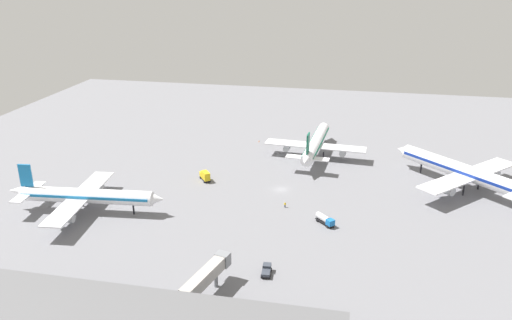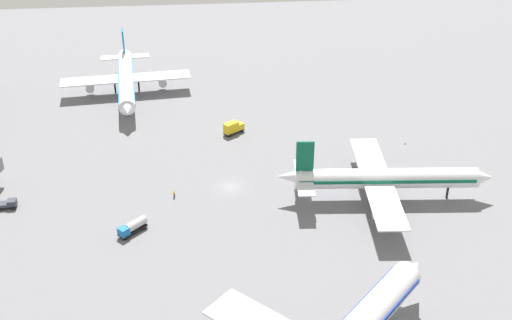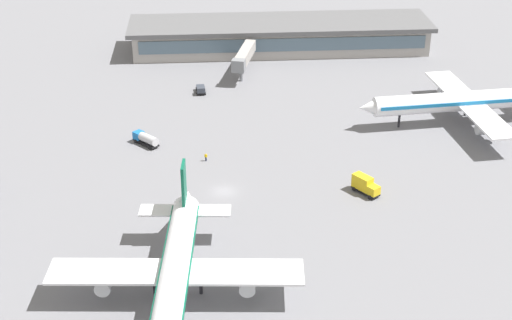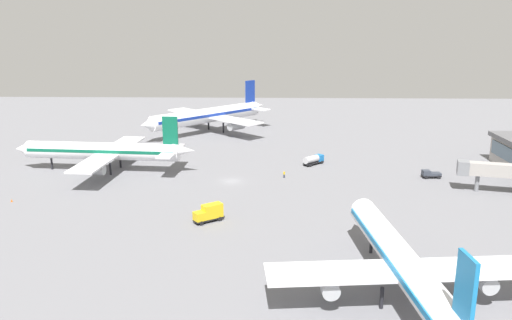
{
  "view_description": "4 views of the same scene",
  "coord_description": "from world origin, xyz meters",
  "px_view_note": "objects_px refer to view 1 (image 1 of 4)",
  "views": [
    {
      "loc": [
        21.72,
        -146.96,
        66.89
      ],
      "look_at": [
        -9.52,
        7.18,
        6.69
      ],
      "focal_mm": 35.7,
      "sensor_mm": 36.0,
      "label": 1
    },
    {
      "loc": [
        123.86,
        -5.86,
        77.41
      ],
      "look_at": [
        -4.09,
        6.18,
        4.23
      ],
      "focal_mm": 45.73,
      "sensor_mm": 36.0,
      "label": 2
    },
    {
      "loc": [
        2.44,
        121.41,
        70.12
      ],
      "look_at": [
        -6.25,
        -4.74,
        3.86
      ],
      "focal_mm": 53.18,
      "sensor_mm": 36.0,
      "label": 3
    },
    {
      "loc": [
        -116.15,
        -8.99,
        35.74
      ],
      "look_at": [
        -6.17,
        -5.9,
        6.84
      ],
      "focal_mm": 36.16,
      "sensor_mm": 36.0,
      "label": 4
    }
  ],
  "objects_px": {
    "airplane_distant": "(465,172)",
    "ground_crew_worker": "(285,205)",
    "pushback_tractor": "(266,270)",
    "safety_cone_near_gate": "(259,141)",
    "fuel_truck": "(325,219)",
    "catering_truck": "(205,176)",
    "airplane_at_gate": "(316,143)",
    "airplane_taxiing": "(85,196)"
  },
  "relations": [
    {
      "from": "airplane_distant",
      "to": "fuel_truck",
      "type": "distance_m",
      "value": 52.77
    },
    {
      "from": "airplane_at_gate",
      "to": "airplane_distant",
      "type": "distance_m",
      "value": 53.06
    },
    {
      "from": "ground_crew_worker",
      "to": "catering_truck",
      "type": "bearing_deg",
      "value": -109.09
    },
    {
      "from": "fuel_truck",
      "to": "catering_truck",
      "type": "bearing_deg",
      "value": -162.63
    },
    {
      "from": "pushback_tractor",
      "to": "ground_crew_worker",
      "type": "bearing_deg",
      "value": -2.45
    },
    {
      "from": "airplane_distant",
      "to": "catering_truck",
      "type": "relative_size",
      "value": 7.55
    },
    {
      "from": "airplane_taxiing",
      "to": "safety_cone_near_gate",
      "type": "relative_size",
      "value": 77.33
    },
    {
      "from": "airplane_taxiing",
      "to": "airplane_at_gate",
      "type": "bearing_deg",
      "value": 38.81
    },
    {
      "from": "fuel_truck",
      "to": "airplane_distant",
      "type": "bearing_deg",
      "value": 84.3
    },
    {
      "from": "fuel_truck",
      "to": "ground_crew_worker",
      "type": "relative_size",
      "value": 3.51
    },
    {
      "from": "fuel_truck",
      "to": "ground_crew_worker",
      "type": "distance_m",
      "value": 14.71
    },
    {
      "from": "airplane_distant",
      "to": "ground_crew_worker",
      "type": "height_order",
      "value": "airplane_distant"
    },
    {
      "from": "airplane_distant",
      "to": "ground_crew_worker",
      "type": "relative_size",
      "value": 25.53
    },
    {
      "from": "airplane_at_gate",
      "to": "fuel_truck",
      "type": "xyz_separation_m",
      "value": [
        7.52,
        -52.96,
        -3.78
      ]
    },
    {
      "from": "airplane_distant",
      "to": "catering_truck",
      "type": "height_order",
      "value": "airplane_distant"
    },
    {
      "from": "airplane_distant",
      "to": "pushback_tractor",
      "type": "relative_size",
      "value": 9.44
    },
    {
      "from": "catering_truck",
      "to": "pushback_tractor",
      "type": "distance_m",
      "value": 58.24
    },
    {
      "from": "airplane_at_gate",
      "to": "catering_truck",
      "type": "relative_size",
      "value": 8.27
    },
    {
      "from": "pushback_tractor",
      "to": "ground_crew_worker",
      "type": "height_order",
      "value": "pushback_tractor"
    },
    {
      "from": "ground_crew_worker",
      "to": "safety_cone_near_gate",
      "type": "bearing_deg",
      "value": -153.69
    },
    {
      "from": "pushback_tractor",
      "to": "safety_cone_near_gate",
      "type": "bearing_deg",
      "value": 8.33
    },
    {
      "from": "pushback_tractor",
      "to": "safety_cone_near_gate",
      "type": "height_order",
      "value": "pushback_tractor"
    },
    {
      "from": "airplane_distant",
      "to": "fuel_truck",
      "type": "xyz_separation_m",
      "value": [
        -41.39,
        -32.41,
        -4.53
      ]
    },
    {
      "from": "ground_crew_worker",
      "to": "safety_cone_near_gate",
      "type": "relative_size",
      "value": 2.78
    },
    {
      "from": "airplane_at_gate",
      "to": "airplane_taxiing",
      "type": "relative_size",
      "value": 1.01
    },
    {
      "from": "airplane_distant",
      "to": "fuel_truck",
      "type": "bearing_deg",
      "value": 81.75
    },
    {
      "from": "airplane_at_gate",
      "to": "airplane_distant",
      "type": "relative_size",
      "value": 1.1
    },
    {
      "from": "airplane_distant",
      "to": "safety_cone_near_gate",
      "type": "bearing_deg",
      "value": 19.37
    },
    {
      "from": "fuel_truck",
      "to": "pushback_tractor",
      "type": "xyz_separation_m",
      "value": [
        -11.45,
        -27.19,
        -0.42
      ]
    },
    {
      "from": "airplane_taxiing",
      "to": "catering_truck",
      "type": "relative_size",
      "value": 8.22
    },
    {
      "from": "airplane_distant",
      "to": "safety_cone_near_gate",
      "type": "xyz_separation_m",
      "value": [
        -72.82,
        32.92,
        -5.62
      ]
    },
    {
      "from": "airplane_taxiing",
      "to": "catering_truck",
      "type": "distance_m",
      "value": 39.86
    },
    {
      "from": "airplane_at_gate",
      "to": "catering_truck",
      "type": "distance_m",
      "value": 45.45
    },
    {
      "from": "airplane_at_gate",
      "to": "fuel_truck",
      "type": "bearing_deg",
      "value": -167.61
    },
    {
      "from": "airplane_at_gate",
      "to": "ground_crew_worker",
      "type": "height_order",
      "value": "airplane_at_gate"
    },
    {
      "from": "airplane_at_gate",
      "to": "fuel_truck",
      "type": "height_order",
      "value": "airplane_at_gate"
    },
    {
      "from": "catering_truck",
      "to": "ground_crew_worker",
      "type": "bearing_deg",
      "value": -153.01
    },
    {
      "from": "airplane_at_gate",
      "to": "airplane_taxiing",
      "type": "xyz_separation_m",
      "value": [
        -60.85,
        -59.26,
        -0.03
      ]
    },
    {
      "from": "airplane_taxiing",
      "to": "safety_cone_near_gate",
      "type": "height_order",
      "value": "airplane_taxiing"
    },
    {
      "from": "airplane_distant",
      "to": "ground_crew_worker",
      "type": "xyz_separation_m",
      "value": [
        -53.71,
        -24.38,
        -5.07
      ]
    },
    {
      "from": "airplane_at_gate",
      "to": "pushback_tractor",
      "type": "height_order",
      "value": "airplane_at_gate"
    },
    {
      "from": "airplane_at_gate",
      "to": "fuel_truck",
      "type": "distance_m",
      "value": 53.62
    }
  ]
}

